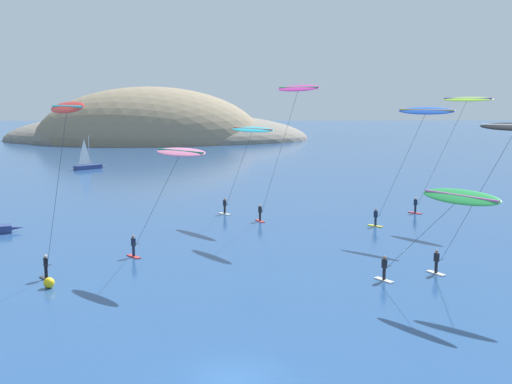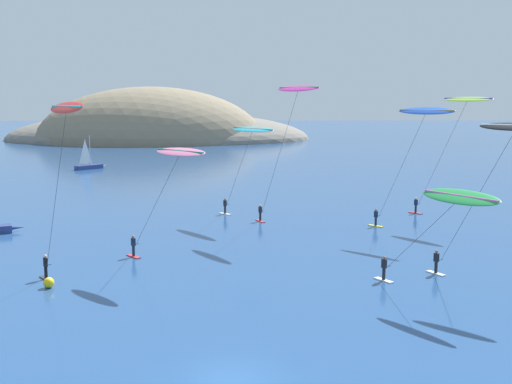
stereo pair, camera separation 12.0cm
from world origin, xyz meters
The scene contains 12 objects.
ground_plane centered at (0.00, 0.00, 0.00)m, with size 600.00×600.00×0.00m, color navy.
headland_island centered at (-23.93, 153.72, 0.00)m, with size 86.03×54.36×29.68m.
sailboat_far centered at (-25.24, 82.56, 0.64)m, with size 4.79×4.98×5.70m.
kitesurfer_black centered at (17.17, 13.53, 9.39)m, with size 6.24×6.28×10.67m.
kitesurfer_magenta centered at (5.31, 31.43, 12.03)m, with size 5.90×8.16×13.31m.
kitesurfer_lime centered at (21.93, 35.75, 11.04)m, with size 6.26×7.69×12.24m.
kitesurfer_blue centered at (16.38, 30.12, 10.09)m, with size 6.58×6.19×11.35m.
kitesurfer_pink centered at (-4.09, 18.20, 7.76)m, with size 6.97×6.91×8.74m.
kitesurfer_cyan centered at (1.35, 36.36, 8.45)m, with size 5.95×7.19×9.33m.
kitesurfer_red centered at (-9.99, 11.94, 10.45)m, with size 5.50×7.47×11.98m.
kitesurfer_green centered at (12.94, 10.62, 5.99)m, with size 5.87×8.14×6.85m.
marker_buoy centered at (-11.95, 13.91, 0.35)m, with size 0.70×0.70×0.70m, color yellow.
Camera 1 is at (0.39, -26.26, 12.22)m, focal length 45.00 mm.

